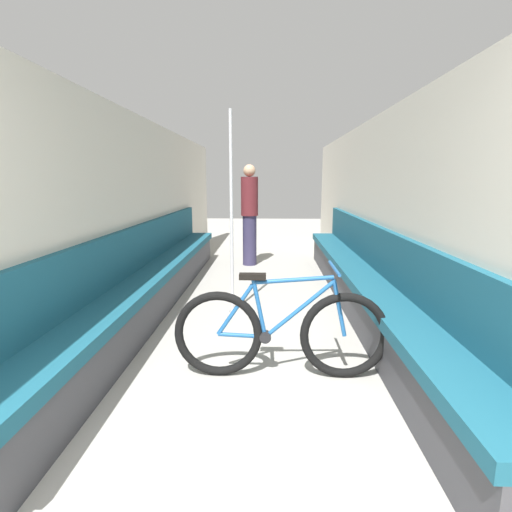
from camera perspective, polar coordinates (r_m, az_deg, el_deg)
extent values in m
cube|color=beige|center=(4.83, -17.68, 5.90)|extent=(0.10, 10.82, 2.27)
cube|color=beige|center=(4.74, 18.25, 5.78)|extent=(0.10, 10.82, 2.27)
cube|color=#3D3D42|center=(4.85, -14.25, -5.14)|extent=(0.37, 6.33, 0.39)
cube|color=#195166|center=(4.79, -14.39, -2.30)|extent=(0.44, 6.33, 0.10)
cube|color=#195166|center=(4.79, -16.68, 1.19)|extent=(0.07, 6.33, 0.49)
cube|color=#3D3D42|center=(4.78, 14.65, -5.40)|extent=(0.37, 6.33, 0.39)
cube|color=#195166|center=(4.72, 14.80, -2.52)|extent=(0.44, 6.33, 0.10)
cube|color=#195166|center=(4.71, 17.17, 1.00)|extent=(0.07, 6.33, 0.49)
torus|color=black|center=(3.14, -5.41, -11.04)|extent=(0.68, 0.07, 0.68)
torus|color=black|center=(3.17, 12.52, -11.05)|extent=(0.68, 0.07, 0.68)
cylinder|color=#1E5693|center=(3.12, -2.05, -11.27)|extent=(0.36, 0.03, 0.05)
cylinder|color=#1E5693|center=(3.05, -2.99, -7.67)|extent=(0.29, 0.03, 0.41)
cylinder|color=#1E5693|center=(3.04, 0.43, -7.30)|extent=(0.13, 0.03, 0.48)
cylinder|color=#1E5693|center=(3.05, 6.15, -7.64)|extent=(0.53, 0.03, 0.46)
cylinder|color=#1E5693|center=(2.98, 5.31, -3.43)|extent=(0.61, 0.03, 0.08)
cylinder|color=#1E5693|center=(3.08, 11.80, -7.28)|extent=(0.13, 0.03, 0.45)
cylinder|color=black|center=(3.12, 1.33, -11.46)|extent=(0.09, 0.06, 0.09)
cube|color=black|center=(2.97, -0.49, -2.94)|extent=(0.20, 0.07, 0.04)
cylinder|color=#1E5693|center=(2.99, 11.11, -1.71)|extent=(0.02, 0.46, 0.02)
cylinder|color=gray|center=(4.68, -3.37, -7.87)|extent=(0.08, 0.08, 0.01)
cylinder|color=silver|center=(4.45, -3.53, 5.88)|extent=(0.04, 0.04, 2.25)
cylinder|color=#332D4C|center=(7.12, -0.92, 2.26)|extent=(0.25, 0.25, 0.89)
cylinder|color=#5B1E23|center=(7.05, -0.94, 8.53)|extent=(0.30, 0.30, 0.67)
sphere|color=tan|center=(7.04, -0.95, 12.11)|extent=(0.21, 0.21, 0.21)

